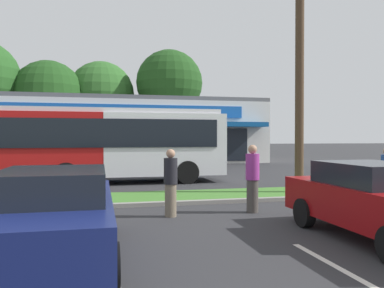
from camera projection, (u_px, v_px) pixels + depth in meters
grass_median at (140, 198)px, 12.53m from camera, size 56.00×2.20×0.12m
curb_lip at (145, 204)px, 11.35m from camera, size 56.00×0.24×0.12m
parking_stripe_1 at (116, 281)px, 5.43m from camera, size 0.12×4.80×0.01m
storefront_building at (111, 131)px, 33.23m from camera, size 24.29×12.11×5.13m
tree_mid_left at (48, 96)px, 40.75m from camera, size 7.38×7.38×10.03m
tree_mid at (101, 95)px, 43.49m from camera, size 7.32×7.32×10.46m
tree_mid_right at (169, 83)px, 43.05m from camera, size 7.28×7.28×11.65m
utility_pole at (296, 29)px, 13.44m from camera, size 3.02×2.40×10.74m
city_bus at (90, 143)px, 17.07m from camera, size 11.84×2.67×3.25m
car_0 at (116, 159)px, 22.93m from camera, size 4.21×2.00×1.51m
car_1 at (55, 214)px, 6.27m from camera, size 1.91×4.79×1.51m
car_2 at (378, 200)px, 7.60m from camera, size 1.87×4.44×1.50m
pedestrian_near_bench at (252, 178)px, 10.42m from camera, size 0.36×0.36×1.81m
pedestrian_far at (171, 183)px, 9.87m from camera, size 0.34×0.34×1.71m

